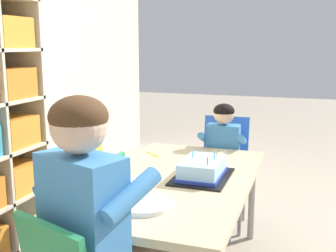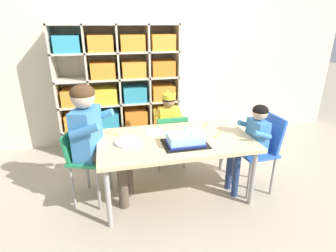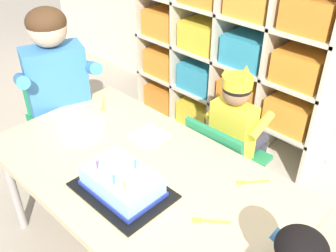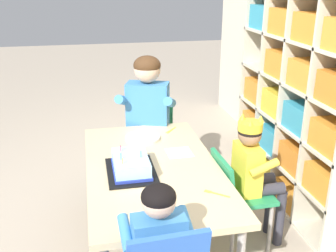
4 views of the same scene
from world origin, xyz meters
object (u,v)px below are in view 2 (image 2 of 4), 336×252
at_px(classroom_chair_blue, 170,135).
at_px(fork_near_cake_tray, 114,134).
at_px(classroom_chair_adult_side, 85,156).
at_px(birthday_cake_on_tray, 185,140).
at_px(classroom_chair_guest_side, 261,147).
at_px(fork_at_table_front_edge, 205,125).
at_px(adult_helper_seated, 94,132).
at_px(paper_plate_stack, 129,142).
at_px(activity_table, 175,143).
at_px(guest_at_table_side, 252,138).
at_px(child_with_crown, 168,118).
at_px(fork_scattered_mid_table, 217,135).

xyz_separation_m(classroom_chair_blue, fork_near_cake_tray, (-0.59, -0.27, 0.18)).
bearing_deg(classroom_chair_adult_side, fork_near_cake_tray, -47.47).
bearing_deg(classroom_chair_blue, birthday_cake_on_tray, 86.35).
relative_size(classroom_chair_guest_side, fork_at_table_front_edge, 6.42).
height_order(adult_helper_seated, paper_plate_stack, adult_helper_seated).
relative_size(activity_table, fork_at_table_front_edge, 11.67).
relative_size(classroom_chair_blue, guest_at_table_side, 0.72).
relative_size(child_with_crown, fork_near_cake_tray, 8.03).
distance_m(guest_at_table_side, birthday_cake_on_tray, 0.63).
bearing_deg(classroom_chair_blue, fork_scattered_mid_table, 119.59).
relative_size(classroom_chair_blue, fork_at_table_front_edge, 5.30).
bearing_deg(paper_plate_stack, classroom_chair_adult_side, 163.84).
distance_m(child_with_crown, fork_scattered_mid_table, 0.68).
bearing_deg(adult_helper_seated, guest_at_table_side, -77.61).
xyz_separation_m(child_with_crown, fork_near_cake_tray, (-0.58, -0.38, 0.03)).
bearing_deg(classroom_chair_adult_side, guest_at_table_side, -78.50).
xyz_separation_m(activity_table, classroom_chair_adult_side, (-0.77, 0.10, -0.08)).
bearing_deg(classroom_chair_blue, guest_at_table_side, 134.25).
distance_m(fork_scattered_mid_table, fork_near_cake_tray, 0.92).
relative_size(fork_scattered_mid_table, fork_near_cake_tray, 1.09).
xyz_separation_m(classroom_chair_guest_side, paper_plate_stack, (-1.18, 0.09, 0.13)).
xyz_separation_m(fork_at_table_front_edge, fork_scattered_mid_table, (0.01, -0.27, 0.00)).
relative_size(child_with_crown, fork_at_table_front_edge, 7.44).
bearing_deg(classroom_chair_guest_side, classroom_chair_blue, -132.27).
height_order(child_with_crown, fork_at_table_front_edge, child_with_crown).
xyz_separation_m(adult_helper_seated, paper_plate_stack, (0.27, -0.07, -0.08)).
height_order(classroom_chair_adult_side, fork_near_cake_tray, classroom_chair_adult_side).
relative_size(classroom_chair_blue, paper_plate_stack, 2.60).
relative_size(classroom_chair_blue, classroom_chair_adult_side, 0.91).
height_order(classroom_chair_blue, birthday_cake_on_tray, birthday_cake_on_tray).
bearing_deg(classroom_chair_blue, classroom_chair_adult_side, 23.03).
height_order(child_with_crown, adult_helper_seated, adult_helper_seated).
relative_size(adult_helper_seated, fork_near_cake_tray, 9.99).
xyz_separation_m(classroom_chair_guest_side, fork_near_cake_tray, (-1.29, 0.31, 0.12)).
height_order(adult_helper_seated, guest_at_table_side, adult_helper_seated).
relative_size(guest_at_table_side, birthday_cake_on_tray, 2.26).
distance_m(paper_plate_stack, fork_near_cake_tray, 0.24).
relative_size(classroom_chair_blue, adult_helper_seated, 0.57).
bearing_deg(activity_table, classroom_chair_adult_side, 172.23).
height_order(classroom_chair_guest_side, fork_scattered_mid_table, classroom_chair_guest_side).
bearing_deg(paper_plate_stack, adult_helper_seated, 165.12).
distance_m(birthday_cake_on_tray, fork_near_cake_tray, 0.66).
bearing_deg(classroom_chair_guest_side, activity_table, -99.71).
xyz_separation_m(child_with_crown, fork_at_table_front_edge, (0.30, -0.34, 0.03)).
xyz_separation_m(classroom_chair_adult_side, adult_helper_seated, (0.10, -0.04, 0.22)).
height_order(birthday_cake_on_tray, fork_near_cake_tray, birthday_cake_on_tray).
distance_m(classroom_chair_blue, fork_near_cake_tray, 0.67).
relative_size(activity_table, fork_near_cake_tray, 12.60).
xyz_separation_m(activity_table, guest_at_table_side, (0.68, -0.10, 0.02)).
bearing_deg(child_with_crown, guest_at_table_side, 129.82).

